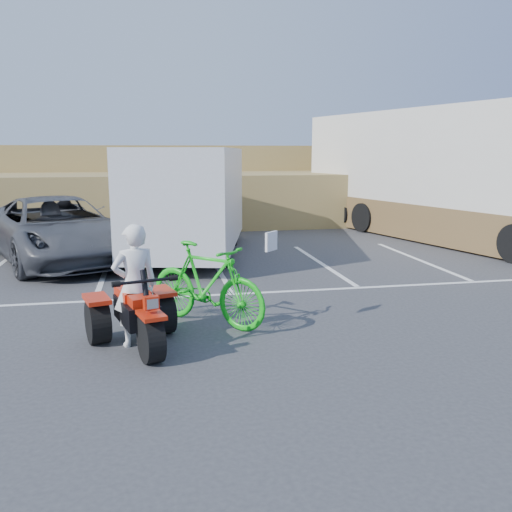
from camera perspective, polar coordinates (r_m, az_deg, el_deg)
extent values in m
plane|color=#373739|center=(8.72, -0.05, -8.05)|extent=(100.00, 100.00, 0.00)
cube|color=white|center=(13.44, -15.61, -1.64)|extent=(0.12, 5.00, 0.01)
cube|color=white|center=(13.49, -4.11, -1.22)|extent=(0.12, 5.00, 0.01)
cube|color=white|center=(14.06, 6.88, -0.77)|extent=(0.12, 5.00, 0.01)
cube|color=white|center=(15.10, 16.68, -0.35)|extent=(0.12, 5.00, 0.01)
cube|color=white|center=(16.52, 25.00, 0.02)|extent=(0.12, 5.00, 0.01)
cube|color=white|center=(10.98, -2.45, -4.03)|extent=(28.00, 0.12, 0.01)
cube|color=#9C7E47|center=(22.22, -7.00, 6.11)|extent=(40.00, 6.00, 2.00)
cube|color=#9C7E47|center=(25.65, -7.63, 8.96)|extent=(40.00, 4.00, 2.20)
imported|color=white|center=(8.12, -12.62, -3.04)|extent=(0.76, 0.60, 1.82)
imported|color=#14BF19|center=(8.98, -5.22, -2.94)|extent=(2.10, 2.06, 1.38)
imported|color=#44464B|center=(15.06, -20.23, 2.64)|extent=(4.97, 6.67, 1.68)
cube|color=silver|center=(15.00, -7.02, 6.20)|extent=(3.85, 6.68, 2.61)
cylinder|color=black|center=(15.15, -6.91, 1.47)|extent=(2.41, 1.23, 0.73)
cube|color=silver|center=(18.94, 19.12, 8.16)|extent=(5.89, 11.80, 4.12)
cube|color=brown|center=(19.05, 18.84, 3.69)|extent=(5.94, 11.82, 1.15)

